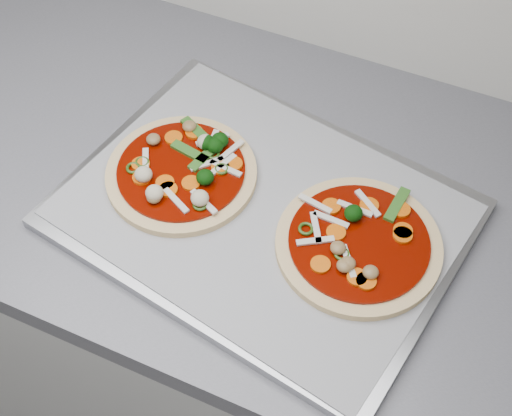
% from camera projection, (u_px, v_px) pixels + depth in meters
% --- Properties ---
extents(base_cabinet, '(3.60, 0.60, 0.86)m').
position_uv_depth(base_cabinet, '(376.00, 384.00, 1.30)').
color(base_cabinet, silver).
rests_on(base_cabinet, ground).
extents(countertop, '(3.60, 0.60, 0.04)m').
position_uv_depth(countertop, '(421.00, 249.00, 0.94)').
color(countertop, slate).
rests_on(countertop, base_cabinet).
extents(baking_tray, '(0.56, 0.45, 0.02)m').
position_uv_depth(baking_tray, '(262.00, 214.00, 0.94)').
color(baking_tray, gray).
rests_on(baking_tray, countertop).
extents(parchment, '(0.54, 0.44, 0.00)m').
position_uv_depth(parchment, '(262.00, 210.00, 0.94)').
color(parchment, '#9B9CA0').
rests_on(parchment, baking_tray).
extents(pizza_left, '(0.27, 0.27, 0.03)m').
position_uv_depth(pizza_left, '(183.00, 170.00, 0.96)').
color(pizza_left, '#D4B97A').
rests_on(pizza_left, parchment).
extents(pizza_right, '(0.26, 0.26, 0.04)m').
position_uv_depth(pizza_right, '(358.00, 243.00, 0.89)').
color(pizza_right, '#D4B97A').
rests_on(pizza_right, parchment).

